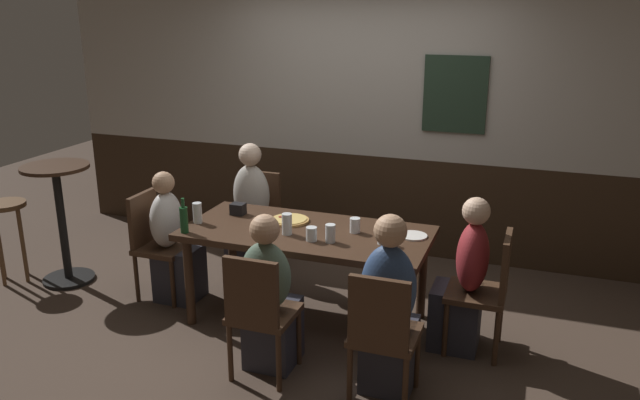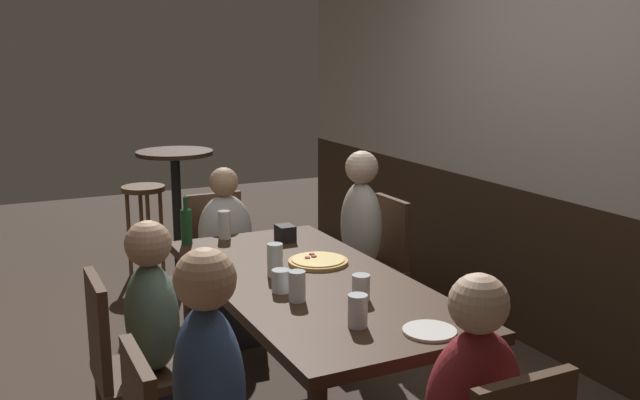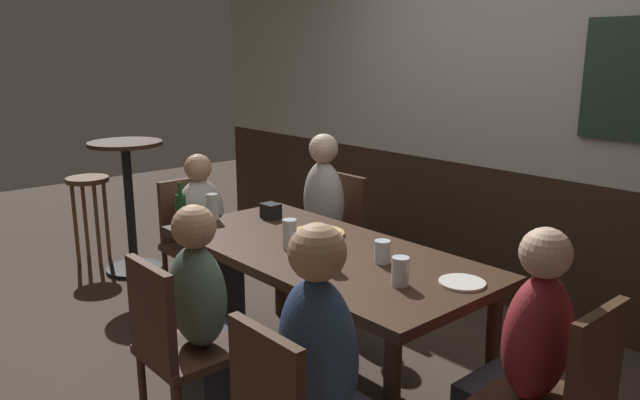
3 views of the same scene
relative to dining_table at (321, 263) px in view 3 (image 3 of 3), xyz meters
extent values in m
plane|color=#423328|center=(0.00, 0.00, -0.66)|extent=(12.00, 12.00, 0.00)
cube|color=#332316|center=(0.00, 1.65, -0.19)|extent=(6.40, 0.10, 0.95)
cube|color=#B7B2A8|center=(0.00, 1.65, 1.11)|extent=(6.40, 0.10, 1.65)
cube|color=#233828|center=(0.81, 1.58, 0.91)|extent=(0.56, 0.03, 0.68)
cube|color=#382316|center=(0.00, 0.00, 0.05)|extent=(1.83, 0.86, 0.05)
cylinder|color=#382316|center=(-0.81, -0.35, -0.32)|extent=(0.07, 0.07, 0.69)
cylinder|color=#382316|center=(-0.81, 0.35, -0.32)|extent=(0.07, 0.07, 0.69)
cylinder|color=#382316|center=(0.81, 0.35, -0.32)|extent=(0.07, 0.07, 0.69)
cube|color=#422B1C|center=(1.43, 0.00, 0.00)|extent=(0.04, 0.36, 0.43)
cube|color=#422B1C|center=(-1.25, 0.00, -0.23)|extent=(0.40, 0.40, 0.04)
cube|color=#422B1C|center=(-1.43, 0.00, 0.00)|extent=(0.04, 0.36, 0.43)
cylinder|color=#422B1C|center=(-1.08, 0.17, -0.46)|extent=(0.04, 0.04, 0.41)
cylinder|color=#422B1C|center=(-1.08, -0.17, -0.46)|extent=(0.04, 0.04, 0.41)
cylinder|color=#422B1C|center=(-1.42, 0.17, -0.46)|extent=(0.04, 0.04, 0.41)
cylinder|color=#422B1C|center=(-1.42, -0.17, -0.46)|extent=(0.04, 0.04, 0.41)
cube|color=#422B1C|center=(-0.80, 0.77, -0.23)|extent=(0.40, 0.40, 0.04)
cube|color=#422B1C|center=(-0.80, 0.95, 0.00)|extent=(0.36, 0.04, 0.43)
cylinder|color=#422B1C|center=(-0.63, 0.60, -0.46)|extent=(0.04, 0.04, 0.41)
cylinder|color=#422B1C|center=(-0.97, 0.60, -0.46)|extent=(0.04, 0.04, 0.41)
cylinder|color=#422B1C|center=(-0.63, 0.94, -0.46)|extent=(0.04, 0.04, 0.41)
cylinder|color=#422B1C|center=(-0.97, 0.94, -0.46)|extent=(0.04, 0.04, 0.41)
cube|color=#422B1C|center=(0.80, -0.95, 0.00)|extent=(0.36, 0.04, 0.43)
cube|color=#422B1C|center=(0.00, -0.77, -0.23)|extent=(0.40, 0.40, 0.04)
cube|color=#422B1C|center=(0.00, -0.95, 0.00)|extent=(0.36, 0.04, 0.43)
cylinder|color=#422B1C|center=(-0.17, -0.60, -0.46)|extent=(0.04, 0.04, 0.41)
cylinder|color=#422B1C|center=(0.17, -0.60, -0.46)|extent=(0.04, 0.04, 0.41)
cylinder|color=#422B1C|center=(-0.17, -0.94, -0.46)|extent=(0.04, 0.04, 0.41)
ellipsoid|color=maroon|center=(1.21, 0.00, 0.04)|extent=(0.22, 0.34, 0.49)
sphere|color=#DBB293|center=(1.21, 0.00, 0.37)|extent=(0.19, 0.19, 0.19)
cube|color=#2D2D38|center=(-1.12, 0.00, -0.44)|extent=(0.34, 0.32, 0.45)
ellipsoid|color=silver|center=(-1.21, 0.00, 0.02)|extent=(0.22, 0.34, 0.46)
sphere|color=tan|center=(-1.21, 0.00, 0.33)|extent=(0.18, 0.18, 0.18)
cube|color=#2D2D38|center=(-0.80, 0.64, -0.44)|extent=(0.32, 0.34, 0.45)
ellipsoid|color=beige|center=(-0.80, 0.73, 0.06)|extent=(0.34, 0.22, 0.55)
sphere|color=beige|center=(-0.80, 0.73, 0.43)|extent=(0.20, 0.20, 0.20)
ellipsoid|color=#334C7A|center=(0.80, -0.73, 0.06)|extent=(0.34, 0.22, 0.55)
sphere|color=tan|center=(0.80, -0.73, 0.43)|extent=(0.20, 0.20, 0.20)
cube|color=#2D2D38|center=(0.00, -0.64, -0.44)|extent=(0.32, 0.34, 0.45)
ellipsoid|color=#56705B|center=(0.00, -0.73, 0.02)|extent=(0.34, 0.22, 0.46)
sphere|color=tan|center=(0.00, -0.73, 0.34)|extent=(0.19, 0.19, 0.19)
cylinder|color=tan|center=(-0.19, 0.14, 0.09)|extent=(0.30, 0.30, 0.02)
cylinder|color=#DBB760|center=(-0.19, 0.14, 0.10)|extent=(0.26, 0.26, 0.01)
cylinder|color=maroon|center=(-0.23, 0.10, 0.11)|extent=(0.03, 0.03, 0.00)
cylinder|color=maroon|center=(-0.27, 0.15, 0.11)|extent=(0.03, 0.03, 0.00)
cylinder|color=maroon|center=(-0.23, 0.14, 0.11)|extent=(0.03, 0.03, 0.00)
cylinder|color=silver|center=(0.60, -0.08, 0.14)|extent=(0.08, 0.08, 0.13)
cylinder|color=#B26623|center=(0.60, -0.08, 0.13)|extent=(0.07, 0.07, 0.11)
cylinder|color=silver|center=(-0.10, -0.12, 0.16)|extent=(0.07, 0.07, 0.16)
cylinder|color=gold|center=(-0.10, -0.12, 0.14)|extent=(0.07, 0.07, 0.13)
cylinder|color=silver|center=(0.11, -0.19, 0.13)|extent=(0.08, 0.08, 0.10)
cylinder|color=#C6842D|center=(0.11, -0.19, 0.10)|extent=(0.07, 0.07, 0.05)
cylinder|color=silver|center=(0.24, -0.17, 0.14)|extent=(0.07, 0.07, 0.13)
cylinder|color=gold|center=(0.24, -0.17, 0.10)|extent=(0.06, 0.06, 0.05)
cylinder|color=silver|center=(0.35, 0.08, 0.13)|extent=(0.08, 0.08, 0.11)
cylinder|color=#B26623|center=(0.35, 0.08, 0.10)|extent=(0.07, 0.07, 0.04)
cylinder|color=silver|center=(-0.85, -0.12, 0.16)|extent=(0.07, 0.07, 0.16)
cylinder|color=#331E14|center=(-0.85, -0.12, 0.14)|extent=(0.06, 0.06, 0.12)
cylinder|color=#194723|center=(-0.83, -0.35, 0.18)|extent=(0.06, 0.06, 0.19)
cylinder|color=#194723|center=(-0.83, -0.35, 0.31)|extent=(0.03, 0.03, 0.07)
cylinder|color=white|center=(0.77, 0.14, 0.09)|extent=(0.20, 0.20, 0.01)
cube|color=black|center=(-0.65, 0.16, 0.12)|extent=(0.11, 0.09, 0.09)
cylinder|color=black|center=(-2.25, -0.03, -0.65)|extent=(0.44, 0.44, 0.03)
cylinder|color=black|center=(-2.25, -0.03, -0.14)|extent=(0.07, 0.07, 0.99)
cylinder|color=#382316|center=(-2.25, -0.03, 0.37)|extent=(0.56, 0.56, 0.03)
cylinder|color=brown|center=(-2.70, -0.18, 0.04)|extent=(0.34, 0.34, 0.04)
cylinder|color=brown|center=(-2.57, -0.18, -0.32)|extent=(0.03, 0.03, 0.68)
cylinder|color=brown|center=(-2.70, -0.05, -0.32)|extent=(0.03, 0.03, 0.68)
cylinder|color=brown|center=(-2.83, -0.18, -0.32)|extent=(0.03, 0.03, 0.68)
cylinder|color=brown|center=(-2.70, -0.31, -0.32)|extent=(0.03, 0.03, 0.68)
camera|label=1|loc=(1.59, -4.13, 1.70)|focal=35.64mm
camera|label=2|loc=(2.81, -1.32, 1.12)|focal=39.46mm
camera|label=3|loc=(2.24, -1.98, 1.07)|focal=34.26mm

